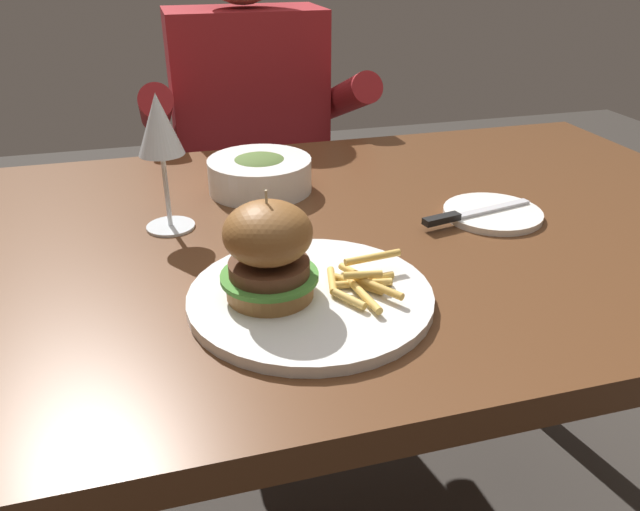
{
  "coord_description": "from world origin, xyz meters",
  "views": [
    {
      "loc": [
        -0.25,
        -0.8,
        1.12
      ],
      "look_at": [
        -0.07,
        -0.17,
        0.78
      ],
      "focal_mm": 35.0,
      "sensor_mm": 36.0,
      "label": 1
    }
  ],
  "objects": [
    {
      "name": "dining_table",
      "position": [
        0.0,
        0.0,
        0.65
      ],
      "size": [
        1.37,
        0.84,
        0.74
      ],
      "color": "#56331C",
      "rests_on": "ground"
    },
    {
      "name": "main_plate",
      "position": [
        -0.09,
        -0.2,
        0.75
      ],
      "size": [
        0.29,
        0.29,
        0.01
      ],
      "primitive_type": "cylinder",
      "color": "white",
      "rests_on": "dining_table"
    },
    {
      "name": "burger_sandwich",
      "position": [
        -0.14,
        -0.19,
        0.81
      ],
      "size": [
        0.11,
        0.11,
        0.13
      ],
      "color": "#9E6B38",
      "rests_on": "main_plate"
    },
    {
      "name": "fries_pile",
      "position": [
        -0.03,
        -0.21,
        0.76
      ],
      "size": [
        0.1,
        0.11,
        0.03
      ],
      "color": "#E0B251",
      "rests_on": "main_plate"
    },
    {
      "name": "wine_glass",
      "position": [
        -0.23,
        0.06,
        0.89
      ],
      "size": [
        0.07,
        0.07,
        0.2
      ],
      "color": "silver",
      "rests_on": "dining_table"
    },
    {
      "name": "bread_plate",
      "position": [
        0.24,
        -0.03,
        0.74
      ],
      "size": [
        0.15,
        0.15,
        0.01
      ],
      "primitive_type": "cylinder",
      "color": "white",
      "rests_on": "dining_table"
    },
    {
      "name": "table_knife",
      "position": [
        0.2,
        -0.04,
        0.75
      ],
      "size": [
        0.19,
        0.05,
        0.01
      ],
      "color": "silver",
      "rests_on": "bread_plate"
    },
    {
      "name": "soup_bowl",
      "position": [
        -0.08,
        0.18,
        0.77
      ],
      "size": [
        0.17,
        0.17,
        0.06
      ],
      "color": "white",
      "rests_on": "dining_table"
    },
    {
      "name": "diner_person",
      "position": [
        -0.01,
        0.7,
        0.56
      ],
      "size": [
        0.51,
        0.36,
        1.18
      ],
      "color": "#282833",
      "rests_on": "ground"
    }
  ]
}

